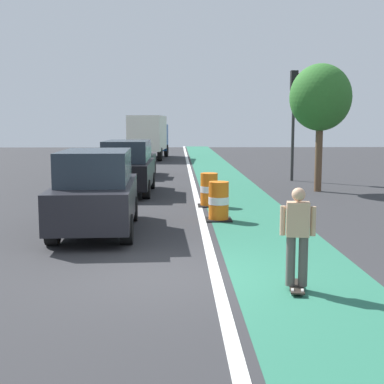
% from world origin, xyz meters
% --- Properties ---
extents(ground_plane, '(100.00, 100.00, 0.00)m').
position_xyz_m(ground_plane, '(0.00, 0.00, 0.00)').
color(ground_plane, '#2D2D30').
extents(bike_lane_strip, '(2.50, 80.00, 0.01)m').
position_xyz_m(bike_lane_strip, '(2.40, 12.00, 0.00)').
color(bike_lane_strip, '#286B51').
rests_on(bike_lane_strip, ground).
extents(lane_divider_stripe, '(0.20, 80.00, 0.01)m').
position_xyz_m(lane_divider_stripe, '(0.90, 12.00, 0.01)').
color(lane_divider_stripe, silver).
rests_on(lane_divider_stripe, ground).
extents(skateboarder_on_lane, '(0.56, 0.82, 1.69)m').
position_xyz_m(skateboarder_on_lane, '(2.16, -0.93, 0.91)').
color(skateboarder_on_lane, black).
rests_on(skateboarder_on_lane, ground).
extents(parked_suv_nearest, '(2.06, 4.67, 2.04)m').
position_xyz_m(parked_suv_nearest, '(-1.81, 3.86, 1.04)').
color(parked_suv_nearest, black).
rests_on(parked_suv_nearest, ground).
extents(parked_suv_second, '(1.97, 4.62, 2.04)m').
position_xyz_m(parked_suv_second, '(-1.72, 11.09, 1.04)').
color(parked_suv_second, black).
rests_on(parked_suv_second, ground).
extents(parked_sedan_third, '(2.06, 4.17, 1.70)m').
position_xyz_m(parked_sedan_third, '(-2.00, 17.67, 0.83)').
color(parked_sedan_third, black).
rests_on(parked_sedan_third, ground).
extents(traffic_barrel_front, '(0.73, 0.73, 1.09)m').
position_xyz_m(traffic_barrel_front, '(1.36, 5.33, 0.53)').
color(traffic_barrel_front, orange).
rests_on(traffic_barrel_front, ground).
extents(traffic_barrel_mid, '(0.73, 0.73, 1.09)m').
position_xyz_m(traffic_barrel_mid, '(1.24, 7.86, 0.53)').
color(traffic_barrel_mid, orange).
rests_on(traffic_barrel_mid, ground).
extents(delivery_truck_down_block, '(2.78, 7.73, 3.23)m').
position_xyz_m(delivery_truck_down_block, '(-1.95, 30.82, 1.85)').
color(delivery_truck_down_block, silver).
rests_on(delivery_truck_down_block, ground).
extents(traffic_light_corner, '(0.41, 0.32, 5.10)m').
position_xyz_m(traffic_light_corner, '(5.61, 15.45, 3.50)').
color(traffic_light_corner, '#2D2D2D').
rests_on(traffic_light_corner, ground).
extents(street_tree_sidewalk, '(2.40, 2.40, 5.00)m').
position_xyz_m(street_tree_sidewalk, '(5.80, 11.53, 3.67)').
color(street_tree_sidewalk, brown).
rests_on(street_tree_sidewalk, ground).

